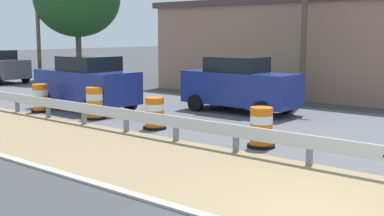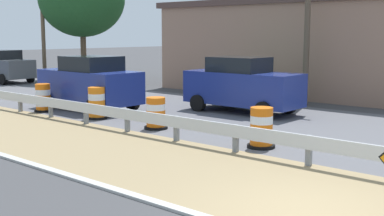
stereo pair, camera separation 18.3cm
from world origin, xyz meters
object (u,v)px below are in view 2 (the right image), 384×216
Objects in this scene: traffic_barrel_nearest at (261,130)px; car_mid_far_lane at (4,66)px; utility_pole_mid at (42,14)px; traffic_barrel_mid at (97,105)px; traffic_barrel_far at (43,99)px; traffic_barrel_close at (156,115)px; car_lead_near_lane at (90,83)px; car_trailing_near_lane at (242,85)px.

car_mid_far_lane is (4.74, 21.69, 0.50)m from traffic_barrel_nearest.
utility_pole_mid is at bearing 65.27° from car_mid_far_lane.
traffic_barrel_mid is 1.04× the size of traffic_barrel_far.
traffic_barrel_close is (0.06, 3.94, -0.03)m from traffic_barrel_nearest.
traffic_barrel_nearest is 3.94m from traffic_barrel_close.
traffic_barrel_nearest is 9.70m from traffic_barrel_far.
traffic_barrel_far is 13.01m from car_mid_far_lane.
car_mid_far_lane is at bearing 156.99° from utility_pole_mid.
traffic_barrel_close is 0.22× the size of car_lead_near_lane.
traffic_barrel_far reaches higher than traffic_barrel_nearest.
car_trailing_near_lane is 17.86m from car_mid_far_lane.
traffic_barrel_mid is at bearing -124.19° from car_trailing_near_lane.
car_lead_near_lane reaches higher than traffic_barrel_nearest.
car_trailing_near_lane is at bearing -1.47° from traffic_barrel_close.
traffic_barrel_far is 0.24× the size of car_lead_near_lane.
traffic_barrel_far is (-0.26, 9.69, 0.00)m from traffic_barrel_nearest.
traffic_barrel_close is 5.76m from traffic_barrel_far.
utility_pole_mid is at bearing -24.63° from car_lead_near_lane.
traffic_barrel_far is at bearing -24.36° from car_mid_far_lane.
car_trailing_near_lane is at bearing -2.37° from car_mid_far_lane.
car_mid_far_lane reaches higher than traffic_barrel_nearest.
car_lead_near_lane is 1.07× the size of car_mid_far_lane.
traffic_barrel_close is 0.12× the size of utility_pole_mid.
utility_pole_mid reaches higher than traffic_barrel_far.
traffic_barrel_mid is at bearing 148.97° from car_lead_near_lane.
traffic_barrel_mid reaches higher than traffic_barrel_close.
car_mid_far_lane is (3.51, 12.94, -0.07)m from car_lead_near_lane.
car_trailing_near_lane reaches higher than car_mid_far_lane.
car_lead_near_lane is at bearing 76.30° from traffic_barrel_close.
utility_pole_mid is (5.74, 11.99, 3.10)m from car_lead_near_lane.
traffic_barrel_close is 18.36m from car_mid_far_lane.
traffic_barrel_mid is 2.88m from traffic_barrel_far.
utility_pole_mid is (7.24, 11.05, 3.67)m from traffic_barrel_far.
traffic_barrel_mid is at bearing -84.05° from traffic_barrel_far.
car_mid_far_lane is at bearing 75.23° from traffic_barrel_close.
traffic_barrel_close is at bearing -16.49° from car_mid_far_lane.
traffic_barrel_close is 18.54m from utility_pole_mid.
traffic_barrel_mid is 0.27× the size of car_mid_far_lane.
car_lead_near_lane is at bearing -115.60° from utility_pole_mid.
traffic_barrel_nearest is 0.24× the size of car_lead_near_lane.
car_trailing_near_lane is at bearing -98.21° from utility_pole_mid.
traffic_barrel_close is 2.89m from traffic_barrel_mid.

